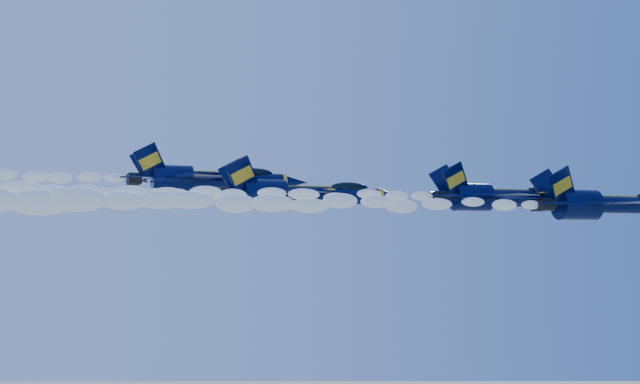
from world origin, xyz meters
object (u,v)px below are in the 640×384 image
object	(u,v)px
jet_second	(503,197)
jet_fourth	(209,179)
jet_lead	(611,204)
jet_third	(302,194)

from	to	relation	value
jet_second	jet_fourth	distance (m)	31.32
jet_lead	jet_second	world-z (taller)	jet_second
jet_third	jet_fourth	xyz separation A→B (m)	(-7.52, 9.25, 2.01)
jet_second	jet_third	size ratio (longest dim) A/B	0.85
jet_lead	jet_fourth	bearing A→B (deg)	139.03
jet_third	jet_lead	bearing A→B (deg)	-36.91
jet_second	jet_fourth	bearing A→B (deg)	139.32
jet_lead	jet_third	distance (m)	29.10
jet_lead	jet_fourth	xyz separation A→B (m)	(-30.76, 26.71, 3.49)
jet_third	jet_fourth	bearing A→B (deg)	129.09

